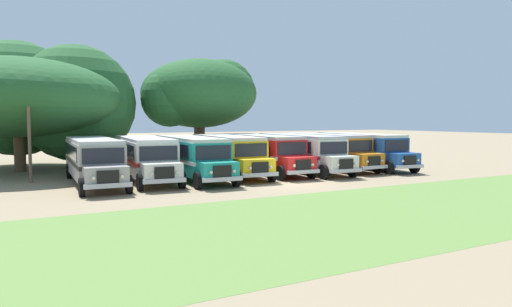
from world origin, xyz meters
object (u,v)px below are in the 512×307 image
Objects in this scene: parked_bus_slot_7 at (361,149)px; parked_bus_slot_6 at (324,149)px; parked_bus_slot_0 at (93,158)px; parked_bus_slot_1 at (145,156)px; parked_bus_slot_4 at (263,151)px; utility_pole at (29,128)px; secondary_tree at (26,98)px; parked_bus_slot_3 at (228,153)px; parked_bus_slot_5 at (301,151)px; parked_bus_slot_2 at (191,155)px; broad_shade_tree at (200,94)px.

parked_bus_slot_6 is at bearing -101.47° from parked_bus_slot_7.
parked_bus_slot_1 is at bearing 98.83° from parked_bus_slot_0.
parked_bus_slot_4 is 1.00× the size of parked_bus_slot_6.
utility_pole is at bearing -91.88° from parked_bus_slot_7.
utility_pole is at bearing -90.92° from secondary_tree.
parked_bus_slot_3 is 1.00× the size of parked_bus_slot_5.
parked_bus_slot_2 is 0.63× the size of secondary_tree.
parked_bus_slot_1 is 6.04m from parked_bus_slot_3.
broad_shade_tree reaches higher than utility_pole.
utility_pole is at bearing -100.79° from parked_bus_slot_1.
parked_bus_slot_2 is at bearing 77.07° from parked_bus_slot_1.
parked_bus_slot_0 is 1.00× the size of parked_bus_slot_5.
parked_bus_slot_6 is 3.25m from parked_bus_slot_7.
parked_bus_slot_4 is (2.94, 0.05, 0.00)m from parked_bus_slot_3.
parked_bus_slot_4 is 1.00× the size of parked_bus_slot_5.
parked_bus_slot_6 is at bearing 91.89° from parked_bus_slot_4.
parked_bus_slot_2 is at bearing -86.93° from parked_bus_slot_5.
broad_shade_tree reaches higher than parked_bus_slot_6.
parked_bus_slot_0 is at bearing -91.95° from parked_bus_slot_2.
parked_bus_slot_4 is (6.05, 0.91, 0.00)m from parked_bus_slot_2.
parked_bus_slot_4 is at bearing -91.28° from parked_bus_slot_7.
broad_shade_tree is (5.32, 12.02, 4.85)m from parked_bus_slot_2.
parked_bus_slot_0 is 1.68× the size of utility_pole.
secondary_tree reaches higher than parked_bus_slot_3.
utility_pole is at bearing -93.88° from parked_bus_slot_3.
parked_bus_slot_0 is 0.99× the size of parked_bus_slot_3.
parked_bus_slot_3 is 0.91× the size of broad_shade_tree.
parked_bus_slot_7 is at bearing 73.16° from parked_bus_slot_6.
secondary_tree reaches higher than parked_bus_slot_1.
secondary_tree is (-12.69, 10.49, 4.07)m from parked_bus_slot_3.
parked_bus_slot_7 is at bearing 92.56° from parked_bus_slot_2.
broad_shade_tree reaches higher than parked_bus_slot_1.
parked_bus_slot_3 is at bearing -89.68° from parked_bus_slot_7.
parked_bus_slot_7 is at bearing 86.20° from parked_bus_slot_4.
parked_bus_slot_0 is 0.99× the size of parked_bus_slot_7.
broad_shade_tree is at bearing -150.70° from parked_bus_slot_6.
parked_bus_slot_2 is 1.00× the size of parked_bus_slot_3.
parked_bus_slot_4 is at bearing 94.12° from parked_bus_slot_1.
parked_bus_slot_6 is (8.73, 0.07, 0.00)m from parked_bus_slot_3.
parked_bus_slot_1 is 17.92m from parked_bus_slot_7.
broad_shade_tree reaches higher than parked_bus_slot_0.
parked_bus_slot_2 is at bearing -70.31° from parked_bus_slot_3.
secondary_tree is at bearing -177.40° from broad_shade_tree.
parked_bus_slot_6 is (18.10, 0.45, 0.00)m from parked_bus_slot_0.
parked_bus_slot_6 is at bearing -4.69° from utility_pole.
utility_pole reaches higher than parked_bus_slot_7.
broad_shade_tree is 0.70× the size of secondary_tree.
broad_shade_tree is at bearing -160.44° from parked_bus_slot_5.
parked_bus_slot_3 is (9.37, 0.38, 0.00)m from parked_bus_slot_0.
parked_bus_slot_6 is (2.85, 0.83, 0.00)m from parked_bus_slot_5.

